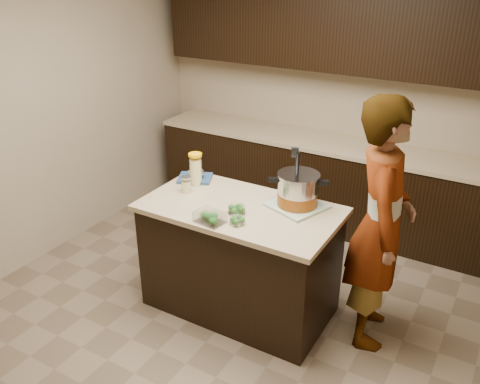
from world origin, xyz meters
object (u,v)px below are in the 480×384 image
object	(u,v)px
stock_pot	(298,192)
person	(380,225)
lemonade_pitcher	(196,170)
island	(240,258)

from	to	relation	value
stock_pot	person	distance (m)	0.63
stock_pot	lemonade_pitcher	size ratio (longest dim) A/B	1.72
island	stock_pot	size ratio (longest dim) A/B	3.30
island	person	world-z (taller)	person
island	person	distance (m)	1.11
island	stock_pot	world-z (taller)	stock_pot
island	person	bearing A→B (deg)	13.07
stock_pot	lemonade_pitcher	distance (m)	0.88
stock_pot	person	bearing A→B (deg)	-20.52
island	stock_pot	bearing A→B (deg)	29.95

